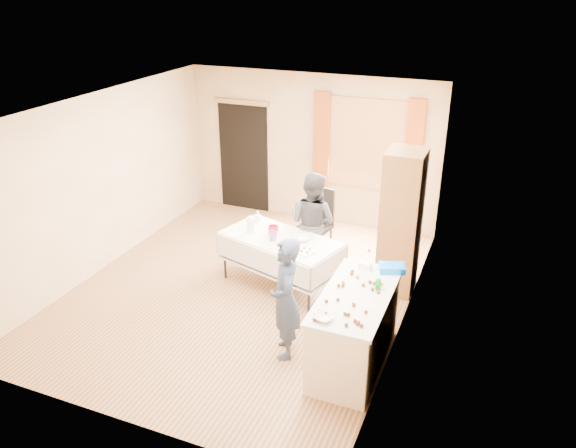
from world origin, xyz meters
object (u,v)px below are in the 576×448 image
at_px(counter, 354,329).
at_px(girl, 285,299).
at_px(woman, 312,223).
at_px(cabinet, 401,223).
at_px(chair, 315,236).
at_px(party_table, 281,257).

distance_m(counter, girl, 0.85).
bearing_deg(woman, cabinet, -167.16).
bearing_deg(girl, chair, 168.48).
bearing_deg(chair, counter, -49.94).
relative_size(party_table, woman, 1.20).
distance_m(party_table, woman, 0.73).
relative_size(cabinet, woman, 1.31).
distance_m(girl, woman, 2.06).
height_order(cabinet, chair, cabinet).
relative_size(counter, party_table, 0.83).
xyz_separation_m(cabinet, girl, (-0.89, -1.96, -0.28)).
bearing_deg(counter, woman, 122.04).
bearing_deg(woman, party_table, 82.19).
bearing_deg(cabinet, chair, 159.72).
height_order(party_table, girl, girl).
bearing_deg(chair, cabinet, -9.16).
distance_m(counter, party_table, 1.95).
xyz_separation_m(chair, woman, (0.12, -0.46, 0.45)).
bearing_deg(counter, chair, 118.94).
bearing_deg(party_table, counter, -25.52).
xyz_separation_m(counter, party_table, (-1.45, 1.30, -0.01)).
xyz_separation_m(chair, girl, (0.52, -2.48, 0.41)).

